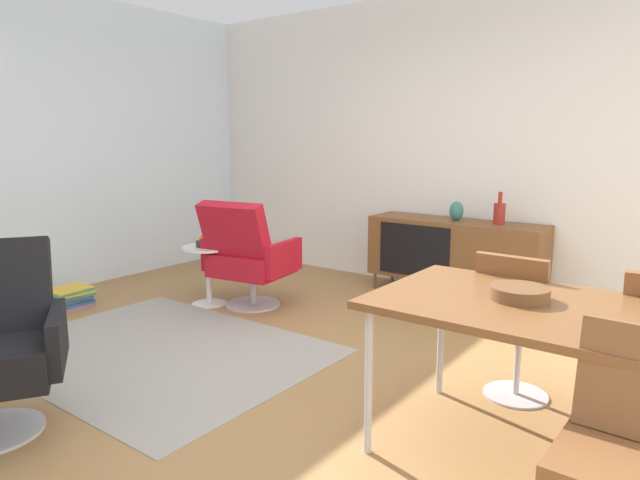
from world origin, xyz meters
TOP-DOWN VIEW (x-y plane):
  - ground_plane at (0.00, 0.00)m, footprint 8.32×8.32m
  - wall_back at (0.00, 2.60)m, footprint 6.80×0.12m
  - wall_window_left at (-3.20, 0.00)m, footprint 0.12×5.60m
  - sideboard at (-0.00, 2.30)m, footprint 1.60×0.45m
  - vase_cobalt at (0.00, 2.30)m, footprint 0.12×0.12m
  - vase_sculptural_dark at (0.39, 2.30)m, footprint 0.10×0.10m
  - dining_table at (1.47, 0.00)m, footprint 1.60×0.90m
  - wooden_bowl_on_table at (1.28, 0.03)m, footprint 0.26×0.26m
  - dining_chair_back_left at (1.12, 0.56)m, footprint 0.41×0.43m
  - dining_chair_front_right at (1.82, -0.56)m, footprint 0.41×0.43m
  - lounge_chair_red at (-1.30, 0.93)m, footprint 0.79×0.74m
  - side_table_round at (-1.66, 0.80)m, footprint 0.44×0.44m
  - fruit_bowl at (-1.66, 0.80)m, footprint 0.20×0.20m
  - magazine_stack at (-2.58, 0.00)m, footprint 0.34×0.41m
  - area_rug at (-1.08, -0.18)m, footprint 2.20×1.70m

SIDE VIEW (x-z plane):
  - ground_plane at x=0.00m, z-range 0.00..0.00m
  - area_rug at x=-1.08m, z-range 0.00..0.01m
  - magazine_stack at x=-2.58m, z-range 0.00..0.17m
  - side_table_round at x=-1.66m, z-range 0.06..0.58m
  - sideboard at x=0.00m, z-range 0.08..0.80m
  - lounge_chair_red at x=-1.30m, z-range -0.01..0.94m
  - dining_chair_back_left at x=1.12m, z-range 0.04..0.90m
  - dining_chair_front_right at x=1.82m, z-range 0.04..0.90m
  - fruit_bowl at x=-1.66m, z-range 0.51..0.61m
  - dining_table at x=1.47m, z-range 0.33..1.07m
  - wooden_bowl_on_table at x=1.28m, z-range 0.74..0.80m
  - vase_cobalt at x=0.00m, z-range 0.72..0.89m
  - vase_sculptural_dark at x=0.39m, z-range 0.68..0.96m
  - wall_back at x=0.00m, z-range 0.00..2.80m
  - wall_window_left at x=-3.20m, z-range 0.00..2.80m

